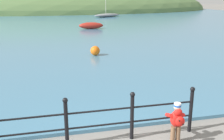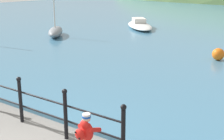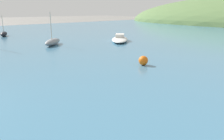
# 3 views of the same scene
# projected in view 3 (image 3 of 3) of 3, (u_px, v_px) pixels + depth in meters

# --- Properties ---
(boat_red_dinghy) EXTENTS (4.34, 4.71, 0.70)m
(boat_red_dinghy) POSITION_uv_depth(u_px,v_px,m) (120.00, 39.00, 22.34)
(boat_red_dinghy) COLOR silver
(boat_red_dinghy) RESTS_ON water
(boat_mid_harbor) EXTENTS (2.40, 1.74, 2.45)m
(boat_mid_harbor) POSITION_uv_depth(u_px,v_px,m) (4.00, 34.00, 26.61)
(boat_mid_harbor) COLOR black
(boat_mid_harbor) RESTS_ON water
(boat_blue_hull) EXTENTS (2.45, 2.80, 2.93)m
(boat_blue_hull) POSITION_uv_depth(u_px,v_px,m) (53.00, 42.00, 19.69)
(boat_blue_hull) COLOR gray
(boat_blue_hull) RESTS_ON water
(mooring_buoy) EXTENTS (0.54, 0.54, 0.54)m
(mooring_buoy) POSITION_uv_depth(u_px,v_px,m) (143.00, 61.00, 12.49)
(mooring_buoy) COLOR orange
(mooring_buoy) RESTS_ON water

